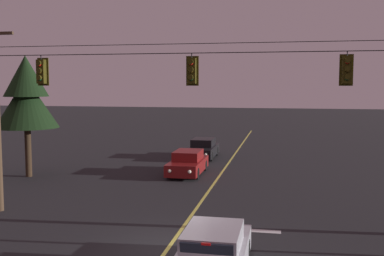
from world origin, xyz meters
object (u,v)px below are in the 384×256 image
at_px(traffic_light_left_inner, 192,71).
at_px(car_oncoming_lead, 188,163).
at_px(traffic_light_leftmost, 41,72).
at_px(car_oncoming_trailing, 203,149).
at_px(traffic_light_centre, 347,70).
at_px(car_waiting_near_lane, 213,253).
at_px(tree_verge_near, 26,96).

bearing_deg(traffic_light_left_inner, car_oncoming_lead, 102.70).
relative_size(traffic_light_leftmost, traffic_light_left_inner, 1.00).
relative_size(traffic_light_leftmost, car_oncoming_trailing, 0.28).
xyz_separation_m(traffic_light_leftmost, car_oncoming_lead, (4.05, 9.41, -5.19)).
distance_m(traffic_light_leftmost, traffic_light_centre, 11.75).
xyz_separation_m(car_waiting_near_lane, tree_verge_near, (-12.57, 11.69, 4.03)).
distance_m(traffic_light_left_inner, car_oncoming_trailing, 16.60).
xyz_separation_m(car_waiting_near_lane, car_oncoming_lead, (-3.70, 14.22, -0.00)).
bearing_deg(car_waiting_near_lane, traffic_light_leftmost, 148.15).
xyz_separation_m(traffic_light_left_inner, car_waiting_near_lane, (1.58, -4.82, -5.19)).
relative_size(traffic_light_left_inner, tree_verge_near, 0.18).
bearing_deg(car_waiting_near_lane, tree_verge_near, 137.08).
bearing_deg(traffic_light_centre, car_oncoming_lead, 129.31).
bearing_deg(car_oncoming_lead, traffic_light_centre, -50.69).
bearing_deg(traffic_light_leftmost, car_oncoming_trailing, 76.00).
height_order(traffic_light_centre, car_oncoming_lead, traffic_light_centre).
xyz_separation_m(traffic_light_left_inner, traffic_light_centre, (5.58, 0.00, 0.00)).
bearing_deg(tree_verge_near, car_oncoming_trailing, 45.09).
bearing_deg(traffic_light_leftmost, traffic_light_centre, 0.00).
height_order(traffic_light_left_inner, traffic_light_centre, same).
distance_m(traffic_light_leftmost, traffic_light_left_inner, 6.17).
xyz_separation_m(traffic_light_centre, car_waiting_near_lane, (-4.00, -4.82, -5.19)).
distance_m(car_waiting_near_lane, car_oncoming_lead, 14.70).
xyz_separation_m(traffic_light_leftmost, tree_verge_near, (-4.82, 6.87, -1.15)).
xyz_separation_m(car_oncoming_lead, tree_verge_near, (-8.87, -2.53, 4.03)).
height_order(traffic_light_leftmost, car_oncoming_lead, traffic_light_leftmost).
relative_size(traffic_light_centre, car_oncoming_lead, 0.28).
bearing_deg(tree_verge_near, traffic_light_centre, -22.53).
relative_size(car_oncoming_trailing, tree_verge_near, 0.64).
xyz_separation_m(car_oncoming_lead, car_oncoming_trailing, (-0.16, 6.20, 0.00)).
height_order(traffic_light_centre, car_waiting_near_lane, traffic_light_centre).
bearing_deg(traffic_light_left_inner, tree_verge_near, 147.97).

